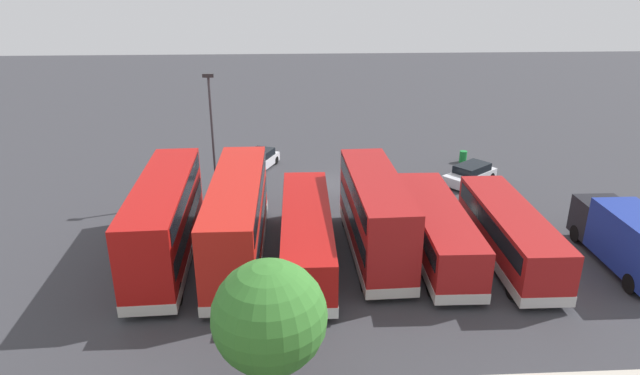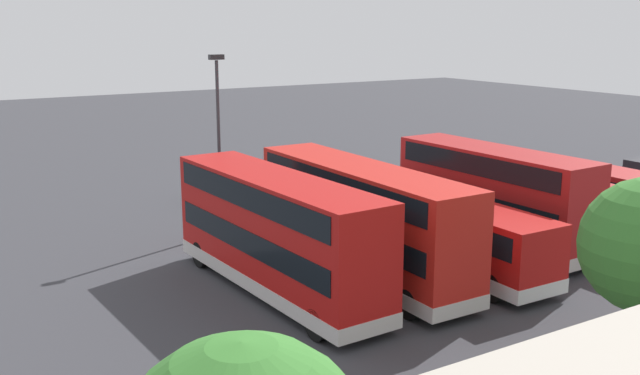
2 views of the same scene
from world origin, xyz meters
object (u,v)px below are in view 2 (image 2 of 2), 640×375
object	(u,v)px
bus_single_deck_fourth	(437,226)
lamp_post_tall	(219,132)
waste_bin_yellow	(434,162)
bus_single_deck_near_end	(611,197)
bus_double_decker_fifth	(361,217)
car_hatchback_silver	(219,189)
bus_single_deck_second	(549,204)
bus_double_decker_third	(493,194)
bus_double_decker_sixth	(276,231)
car_small_green	(472,172)

from	to	relation	value
bus_single_deck_fourth	lamp_post_tall	bearing A→B (deg)	-56.62
lamp_post_tall	waste_bin_yellow	bearing A→B (deg)	-160.46
bus_single_deck_near_end	bus_double_decker_fifth	xyz separation A→B (m)	(14.56, -0.85, 0.83)
car_hatchback_silver	bus_single_deck_second	bearing A→B (deg)	124.89
bus_double_decker_third	bus_double_decker_sixth	bearing A→B (deg)	0.38
car_hatchback_silver	bus_double_decker_sixth	bearing A→B (deg)	74.34
car_hatchback_silver	lamp_post_tall	size ratio (longest dim) A/B	0.54
car_small_green	bus_double_decker_third	bearing A→B (deg)	50.45
bus_single_deck_second	bus_double_decker_sixth	xyz separation A→B (m)	(14.61, -0.32, 0.83)
car_hatchback_silver	bus_single_deck_fourth	bearing A→B (deg)	102.55
bus_single_deck_fourth	bus_double_decker_fifth	size ratio (longest dim) A/B	1.00
waste_bin_yellow	lamp_post_tall	bearing A→B (deg)	19.54
bus_single_deck_near_end	waste_bin_yellow	world-z (taller)	bus_single_deck_near_end
bus_single_deck_near_end	bus_double_decker_third	bearing A→B (deg)	-7.83
car_hatchback_silver	car_small_green	distance (m)	16.38
car_small_green	bus_single_deck_second	bearing A→B (deg)	63.91
bus_double_decker_fifth	bus_double_decker_sixth	xyz separation A→B (m)	(3.84, -0.06, -0.00)
bus_single_deck_fourth	waste_bin_yellow	world-z (taller)	bus_single_deck_fourth
bus_double_decker_third	car_small_green	distance (m)	13.86
bus_double_decker_fifth	bus_double_decker_third	bearing A→B (deg)	-178.95
bus_double_decker_fifth	waste_bin_yellow	distance (m)	23.14
bus_single_deck_second	bus_single_deck_fourth	world-z (taller)	same
bus_single_deck_second	bus_double_decker_third	bearing A→B (deg)	-6.67
bus_single_deck_second	car_hatchback_silver	distance (m)	18.36
bus_single_deck_second	bus_double_decker_third	distance (m)	3.49
car_small_green	bus_single_deck_fourth	bearing A→B (deg)	41.71
bus_double_decker_third	bus_single_deck_second	bearing A→B (deg)	173.33
bus_single_deck_second	bus_single_deck_fourth	xyz separation A→B (m)	(7.11, 0.14, 0.00)
bus_single_deck_second	car_small_green	size ratio (longest dim) A/B	2.34
bus_double_decker_third	bus_single_deck_fourth	distance (m)	3.86
car_small_green	waste_bin_yellow	distance (m)	4.86
car_small_green	waste_bin_yellow	size ratio (longest dim) A/B	4.85
bus_single_deck_second	car_hatchback_silver	bearing A→B (deg)	-55.11
bus_single_deck_fourth	lamp_post_tall	distance (m)	11.34
bus_double_decker_sixth	car_hatchback_silver	size ratio (longest dim) A/B	2.51
bus_single_deck_second	bus_double_decker_fifth	world-z (taller)	bus_double_decker_fifth
bus_single_deck_second	bus_double_decker_sixth	world-z (taller)	bus_double_decker_sixth
lamp_post_tall	bus_double_decker_sixth	bearing A→B (deg)	79.78
bus_single_deck_fourth	car_small_green	bearing A→B (deg)	-138.29
bus_double_decker_fifth	car_hatchback_silver	size ratio (longest dim) A/B	2.57
bus_single_deck_fourth	bus_single_deck_second	bearing A→B (deg)	-178.88
bus_single_deck_near_end	lamp_post_tall	xyz separation A→B (m)	(16.85, -9.49, 3.39)
bus_single_deck_second	bus_double_decker_sixth	size ratio (longest dim) A/B	0.92
bus_double_decker_fifth	bus_double_decker_sixth	world-z (taller)	same
bus_double_decker_third	car_small_green	size ratio (longest dim) A/B	2.23
bus_single_deck_fourth	car_small_green	size ratio (longest dim) A/B	2.61
car_hatchback_silver	lamp_post_tall	world-z (taller)	lamp_post_tall
car_small_green	lamp_post_tall	bearing A→B (deg)	6.47
bus_double_decker_third	lamp_post_tall	xyz separation A→B (m)	(9.69, -8.51, 2.57)
bus_double_decker_sixth	car_hatchback_silver	distance (m)	15.39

